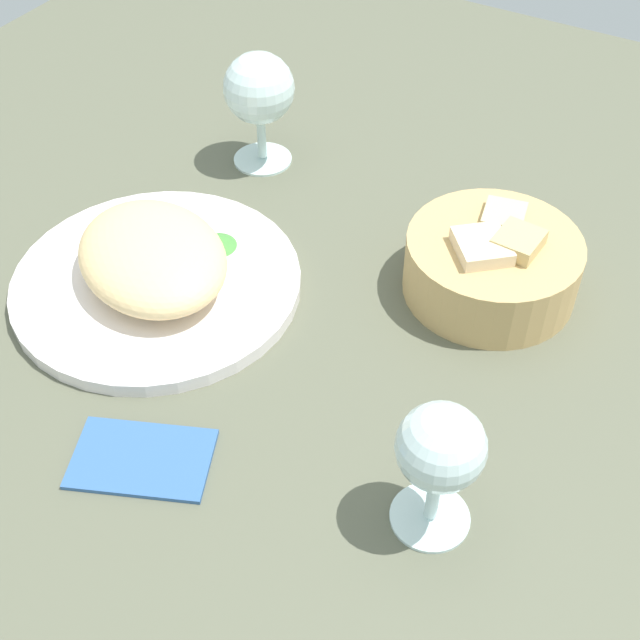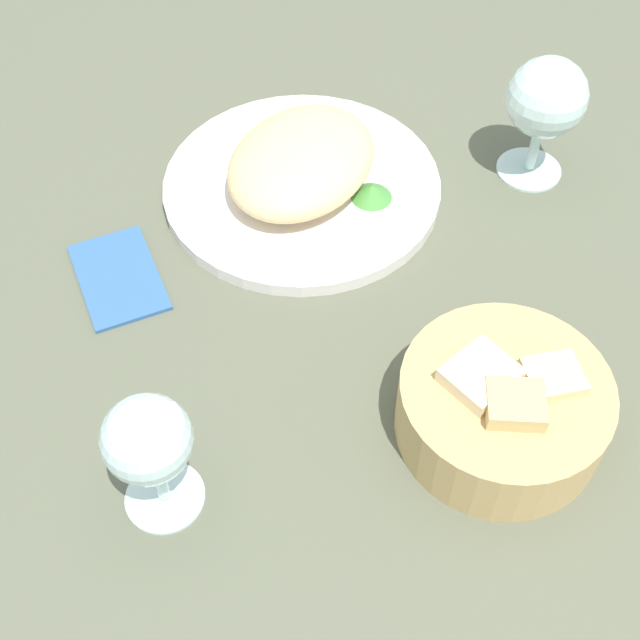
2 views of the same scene
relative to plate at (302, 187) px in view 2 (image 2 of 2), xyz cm
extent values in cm
cube|color=#595B48|center=(17.41, 2.95, -1.70)|extent=(140.00, 140.00, 2.00)
cylinder|color=white|center=(0.00, 0.00, 0.00)|extent=(27.50, 27.50, 1.40)
ellipsoid|color=#F0CB8B|center=(0.00, 0.00, 3.31)|extent=(21.30, 19.82, 5.23)
cone|color=#468E3C|center=(2.27, 6.78, 1.47)|extent=(4.04, 4.04, 1.53)
cylinder|color=tan|center=(27.47, 15.71, 2.27)|extent=(16.33, 16.33, 5.94)
cube|color=tan|center=(29.47, 15.78, 4.61)|extent=(4.13, 4.52, 4.26)
cube|color=beige|center=(26.85, 19.12, 4.07)|extent=(4.58, 4.91, 4.22)
cube|color=beige|center=(26.87, 13.62, 4.04)|extent=(6.77, 6.82, 5.07)
cylinder|color=silver|center=(33.42, -10.20, -0.40)|extent=(6.08, 6.08, 0.60)
cylinder|color=silver|center=(33.42, -10.20, 2.40)|extent=(1.00, 1.00, 5.00)
sphere|color=silver|center=(33.42, -10.20, 8.10)|extent=(6.40, 6.40, 6.40)
cylinder|color=silver|center=(-2.92, 23.19, -0.40)|extent=(6.59, 6.59, 0.60)
cylinder|color=silver|center=(-2.92, 23.19, 2.24)|extent=(1.00, 1.00, 4.69)
sphere|color=silver|center=(-2.92, 23.19, 8.44)|extent=(7.71, 7.71, 7.71)
cube|color=#35609B|center=(11.36, -16.79, -0.30)|extent=(12.86, 10.73, 0.80)
camera|label=1|loc=(44.31, -45.50, 55.82)|focal=48.84mm
camera|label=2|loc=(62.51, 1.31, 58.34)|focal=47.64mm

